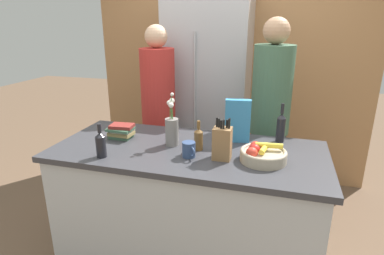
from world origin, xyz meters
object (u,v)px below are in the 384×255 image
(cereal_box, at_px, (238,121))
(person_at_sink, at_px, (159,108))
(flower_vase, at_px, (172,129))
(bottle_wine, at_px, (199,138))
(knife_block, at_px, (222,143))
(fruit_bowl, at_px, (262,154))
(book_stack, at_px, (121,131))
(coffee_mug, at_px, (189,150))
(person_in_blue, at_px, (270,114))
(bottle_oil, at_px, (101,144))
(refrigerator, at_px, (208,95))
(bottle_vinegar, at_px, (281,127))

(cereal_box, height_order, person_at_sink, person_at_sink)
(flower_vase, bearing_deg, bottle_wine, -8.72)
(knife_block, distance_m, person_at_sink, 1.15)
(fruit_bowl, bearing_deg, book_stack, 172.89)
(flower_vase, height_order, cereal_box, flower_vase)
(fruit_bowl, relative_size, flower_vase, 0.76)
(coffee_mug, height_order, book_stack, book_stack)
(book_stack, distance_m, person_in_blue, 1.23)
(book_stack, height_order, bottle_wine, bottle_wine)
(cereal_box, bearing_deg, bottle_oil, -146.92)
(person_in_blue, bearing_deg, refrigerator, 117.15)
(cereal_box, distance_m, coffee_mug, 0.46)
(knife_block, relative_size, person_in_blue, 0.15)
(bottle_vinegar, bearing_deg, person_in_blue, 103.97)
(cereal_box, bearing_deg, person_at_sink, 147.65)
(cereal_box, height_order, bottle_vinegar, cereal_box)
(bottle_vinegar, bearing_deg, fruit_bowl, -104.54)
(book_stack, height_order, person_in_blue, person_in_blue)
(coffee_mug, distance_m, bottle_vinegar, 0.72)
(refrigerator, xyz_separation_m, book_stack, (-0.38, -1.23, -0.03))
(bottle_wine, bearing_deg, book_stack, 174.47)
(refrigerator, distance_m, coffee_mug, 1.44)
(bottle_wine, xyz_separation_m, person_at_sink, (-0.59, 0.75, -0.02))
(cereal_box, height_order, bottle_oil, cereal_box)
(fruit_bowl, bearing_deg, coffee_mug, -171.61)
(knife_block, relative_size, bottle_oil, 1.21)
(person_at_sink, bearing_deg, fruit_bowl, -11.38)
(bottle_oil, bearing_deg, bottle_wine, 27.02)
(book_stack, distance_m, bottle_oil, 0.36)
(knife_block, bearing_deg, person_in_blue, 72.59)
(cereal_box, height_order, person_in_blue, person_in_blue)
(fruit_bowl, distance_m, cereal_box, 0.38)
(bottle_vinegar, distance_m, person_in_blue, 0.40)
(flower_vase, distance_m, bottle_vinegar, 0.78)
(coffee_mug, relative_size, bottle_wine, 0.52)
(book_stack, bearing_deg, fruit_bowl, -7.11)
(knife_block, height_order, cereal_box, cereal_box)
(cereal_box, relative_size, coffee_mug, 2.87)
(flower_vase, relative_size, coffee_mug, 3.49)
(fruit_bowl, xyz_separation_m, cereal_box, (-0.20, 0.30, 0.11))
(bottle_vinegar, xyz_separation_m, person_in_blue, (-0.10, 0.38, -0.02))
(cereal_box, relative_size, book_stack, 1.65)
(book_stack, bearing_deg, flower_vase, -3.95)
(knife_block, bearing_deg, book_stack, 168.11)
(fruit_bowl, bearing_deg, cereal_box, 124.05)
(refrigerator, height_order, book_stack, refrigerator)
(refrigerator, relative_size, cereal_box, 6.49)
(person_in_blue, bearing_deg, person_at_sink, 155.84)
(person_at_sink, bearing_deg, knife_block, -20.63)
(refrigerator, xyz_separation_m, fruit_bowl, (0.67, -1.36, -0.04))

